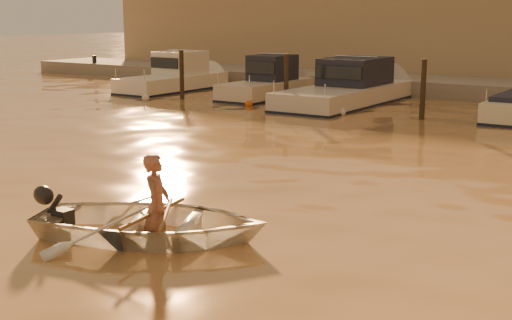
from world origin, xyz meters
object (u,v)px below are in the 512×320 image
Objects in this scene: person at (157,206)px; moored_boat_2 at (346,88)px; moored_boat_1 at (266,83)px; moored_boat_0 at (173,77)px; dinghy at (151,222)px.

person is 0.20× the size of moored_boat_2.
moored_boat_1 is at bearing 3.90° from person.
person is 21.70m from moored_boat_0.
person is at bearing -50.55° from moored_boat_0.
moored_boat_0 is 1.16× the size of moored_boat_1.
moored_boat_0 reaches higher than dinghy.
moored_boat_2 is (8.75, 0.00, 0.00)m from moored_boat_0.
dinghy is at bearing -73.58° from moored_boat_2.
moored_boat_1 is (-8.74, 16.76, 0.09)m from person.
moored_boat_2 is at bearing -6.91° from person.
moored_boat_0 is at bearing 15.54° from dinghy.
moored_boat_0 is 5.05m from moored_boat_1.
moored_boat_1 reaches higher than person.
dinghy is at bearing -62.75° from moored_boat_1.
dinghy is 0.66× the size of moored_boat_1.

